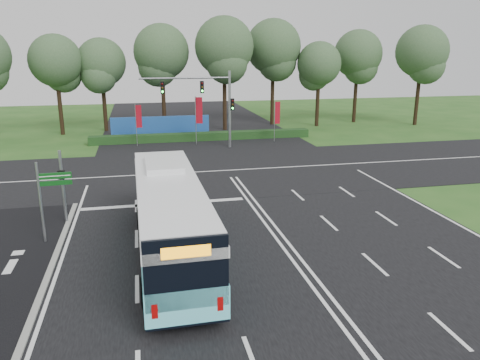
# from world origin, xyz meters

# --- Properties ---
(ground) EXTENTS (120.00, 120.00, 0.00)m
(ground) POSITION_xyz_m (0.00, 0.00, 0.00)
(ground) COLOR #25531B
(ground) RESTS_ON ground
(road_main) EXTENTS (20.00, 120.00, 0.04)m
(road_main) POSITION_xyz_m (0.00, 0.00, 0.02)
(road_main) COLOR black
(road_main) RESTS_ON ground
(road_cross) EXTENTS (120.00, 14.00, 0.05)m
(road_cross) POSITION_xyz_m (0.00, 12.00, 0.03)
(road_cross) COLOR black
(road_cross) RESTS_ON ground
(kerb_strip) EXTENTS (0.25, 18.00, 0.12)m
(kerb_strip) POSITION_xyz_m (-10.10, -3.00, 0.06)
(kerb_strip) COLOR gray
(kerb_strip) RESTS_ON ground
(city_bus) EXTENTS (2.93, 12.91, 3.70)m
(city_bus) POSITION_xyz_m (-5.09, -2.21, 1.86)
(city_bus) COLOR #6EF0FF
(city_bus) RESTS_ON ground
(pedestrian_signal) EXTENTS (0.35, 0.44, 3.92)m
(pedestrian_signal) POSITION_xyz_m (-10.20, 3.01, 2.14)
(pedestrian_signal) COLOR gray
(pedestrian_signal) RESTS_ON ground
(street_sign) EXTENTS (1.53, 0.16, 3.91)m
(street_sign) POSITION_xyz_m (-10.50, 0.58, 2.47)
(street_sign) COLOR gray
(street_sign) RESTS_ON ground
(banner_flag_left) EXTENTS (0.58, 0.09, 3.94)m
(banner_flag_left) POSITION_xyz_m (-6.23, 23.00, 2.60)
(banner_flag_left) COLOR gray
(banner_flag_left) RESTS_ON ground
(banner_flag_mid) EXTENTS (0.68, 0.18, 4.62)m
(banner_flag_mid) POSITION_xyz_m (-0.66, 22.42, 3.01)
(banner_flag_mid) COLOR gray
(banner_flag_mid) RESTS_ON ground
(banner_flag_right) EXTENTS (0.59, 0.14, 4.02)m
(banner_flag_right) POSITION_xyz_m (7.03, 22.30, 2.64)
(banner_flag_right) COLOR gray
(banner_flag_right) RESTS_ON ground
(traffic_light_gantry) EXTENTS (8.41, 0.28, 7.00)m
(traffic_light_gantry) POSITION_xyz_m (0.21, 20.50, 4.66)
(traffic_light_gantry) COLOR gray
(traffic_light_gantry) RESTS_ON ground
(hedge) EXTENTS (22.00, 1.20, 0.80)m
(hedge) POSITION_xyz_m (0.00, 24.50, 0.40)
(hedge) COLOR #133515
(hedge) RESTS_ON ground
(blue_hoarding) EXTENTS (10.00, 0.30, 2.20)m
(blue_hoarding) POSITION_xyz_m (-4.00, 27.00, 1.10)
(blue_hoarding) COLOR #1C4C9A
(blue_hoarding) RESTS_ON ground
(eucalyptus_row) EXTENTS (53.23, 9.99, 12.36)m
(eucalyptus_row) POSITION_xyz_m (3.74, 31.10, 8.38)
(eucalyptus_row) COLOR black
(eucalyptus_row) RESTS_ON ground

